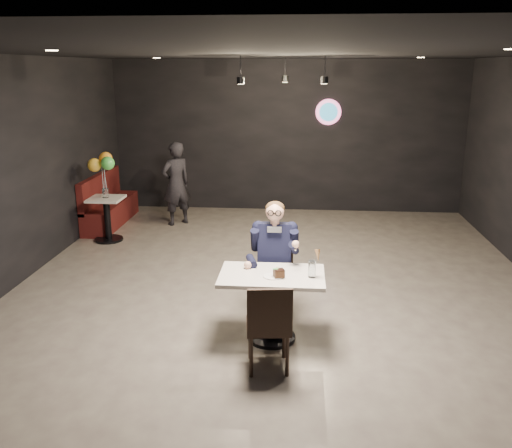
# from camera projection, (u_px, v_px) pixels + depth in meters

# --- Properties ---
(floor) EXTENTS (9.00, 9.00, 0.00)m
(floor) POSITION_uv_depth(u_px,v_px,m) (276.00, 296.00, 6.97)
(floor) COLOR gray
(floor) RESTS_ON ground
(wall_sign) EXTENTS (0.50, 0.06, 0.50)m
(wall_sign) POSITION_uv_depth(u_px,v_px,m) (328.00, 112.00, 10.63)
(wall_sign) COLOR pink
(wall_sign) RESTS_ON floor
(pendant_lights) EXTENTS (1.40, 1.20, 0.36)m
(pendant_lights) POSITION_uv_depth(u_px,v_px,m) (284.00, 65.00, 8.08)
(pendant_lights) COLOR black
(pendant_lights) RESTS_ON floor
(main_table) EXTENTS (1.10, 0.70, 0.75)m
(main_table) POSITION_uv_depth(u_px,v_px,m) (272.00, 307.00, 5.78)
(main_table) COLOR silver
(main_table) RESTS_ON floor
(chair_far) EXTENTS (0.42, 0.46, 0.92)m
(chair_far) POSITION_uv_depth(u_px,v_px,m) (274.00, 280.00, 6.28)
(chair_far) COLOR black
(chair_far) RESTS_ON floor
(chair_near) EXTENTS (0.47, 0.51, 0.92)m
(chair_near) POSITION_uv_depth(u_px,v_px,m) (268.00, 324.00, 5.20)
(chair_near) COLOR black
(chair_near) RESTS_ON floor
(seated_man) EXTENTS (0.60, 0.80, 1.44)m
(seated_man) POSITION_uv_depth(u_px,v_px,m) (275.00, 259.00, 6.21)
(seated_man) COLOR black
(seated_man) RESTS_ON floor
(dessert_plate) EXTENTS (0.20, 0.20, 0.01)m
(dessert_plate) POSITION_uv_depth(u_px,v_px,m) (273.00, 276.00, 5.60)
(dessert_plate) COLOR white
(dessert_plate) RESTS_ON main_table
(cake_slice) EXTENTS (0.13, 0.12, 0.07)m
(cake_slice) POSITION_uv_depth(u_px,v_px,m) (279.00, 273.00, 5.56)
(cake_slice) COLOR black
(cake_slice) RESTS_ON dessert_plate
(mint_leaf) EXTENTS (0.06, 0.04, 0.01)m
(mint_leaf) POSITION_uv_depth(u_px,v_px,m) (276.00, 269.00, 5.56)
(mint_leaf) COLOR #2D8A3D
(mint_leaf) RESTS_ON cake_slice
(sundae_glass) EXTENTS (0.08, 0.08, 0.18)m
(sundae_glass) POSITION_uv_depth(u_px,v_px,m) (312.00, 269.00, 5.57)
(sundae_glass) COLOR silver
(sundae_glass) RESTS_ON main_table
(wafer_cone) EXTENTS (0.07, 0.07, 0.12)m
(wafer_cone) POSITION_uv_depth(u_px,v_px,m) (318.00, 255.00, 5.52)
(wafer_cone) COLOR #B8884B
(wafer_cone) RESTS_ON sundae_glass
(booth_bench) EXTENTS (0.47, 1.89, 0.95)m
(booth_bench) POSITION_uv_depth(u_px,v_px,m) (110.00, 199.00, 10.09)
(booth_bench) COLOR #46100F
(booth_bench) RESTS_ON floor
(side_table) EXTENTS (0.54, 0.54, 0.68)m
(side_table) POSITION_uv_depth(u_px,v_px,m) (108.00, 221.00, 9.14)
(side_table) COLOR silver
(side_table) RESTS_ON floor
(balloon_vase) EXTENTS (0.10, 0.10, 0.16)m
(balloon_vase) POSITION_uv_depth(u_px,v_px,m) (105.00, 193.00, 9.01)
(balloon_vase) COLOR silver
(balloon_vase) RESTS_ON side_table
(balloon_bunch) EXTENTS (0.40, 0.40, 0.67)m
(balloon_bunch) POSITION_uv_depth(u_px,v_px,m) (104.00, 169.00, 8.90)
(balloon_bunch) COLOR yellow
(balloon_bunch) RESTS_ON balloon_vase
(passerby) EXTENTS (0.67, 0.65, 1.54)m
(passerby) POSITION_uv_depth(u_px,v_px,m) (176.00, 184.00, 10.00)
(passerby) COLOR black
(passerby) RESTS_ON floor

